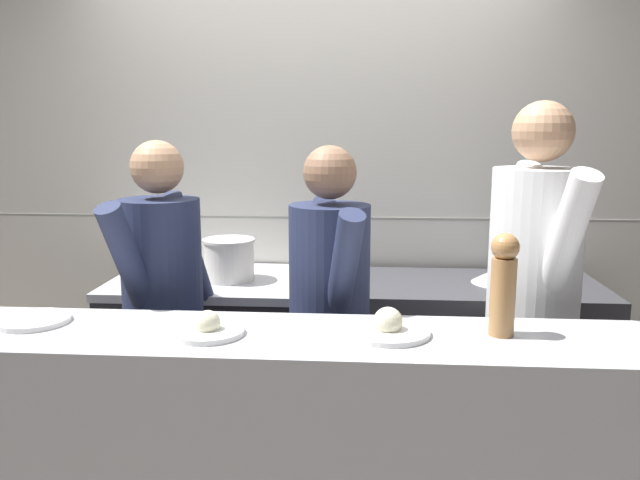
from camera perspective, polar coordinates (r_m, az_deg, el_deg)
wall_back_tiled at (r=3.45m, az=-0.20°, el=4.59°), size 8.00×0.06×2.60m
oven_range at (r=3.34m, az=-9.59°, el=-10.87°), size 0.99×0.71×0.89m
prep_counter at (r=3.28m, az=12.14°, el=-11.43°), size 1.40×0.65×0.89m
stock_pot at (r=3.12m, az=-8.30°, el=-1.68°), size 0.26×0.26×0.21m
mixing_bowl_steel at (r=3.18m, az=16.18°, el=-3.07°), size 0.28×0.28×0.08m
chefs_knife at (r=3.07m, az=18.50°, el=-4.35°), size 0.40×0.07×0.02m
plated_dish_main at (r=2.31m, az=-24.73°, el=-6.68°), size 0.24×0.24×0.02m
plated_dish_appetiser at (r=2.01m, az=-10.21°, el=-7.98°), size 0.23×0.23×0.08m
plated_dish_dessert at (r=1.99m, az=6.23°, el=-7.99°), size 0.27×0.27×0.09m
pepper_mill at (r=2.02m, az=16.43°, el=-3.73°), size 0.09×0.09×0.33m
chef_head_cook at (r=2.66m, az=-14.10°, el=-6.55°), size 0.41×0.69×1.59m
chef_sous at (r=2.52m, az=0.86°, el=-7.41°), size 0.41×0.68×1.57m
chef_line at (r=2.61m, az=18.86°, el=-5.22°), size 0.42×0.76×1.74m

